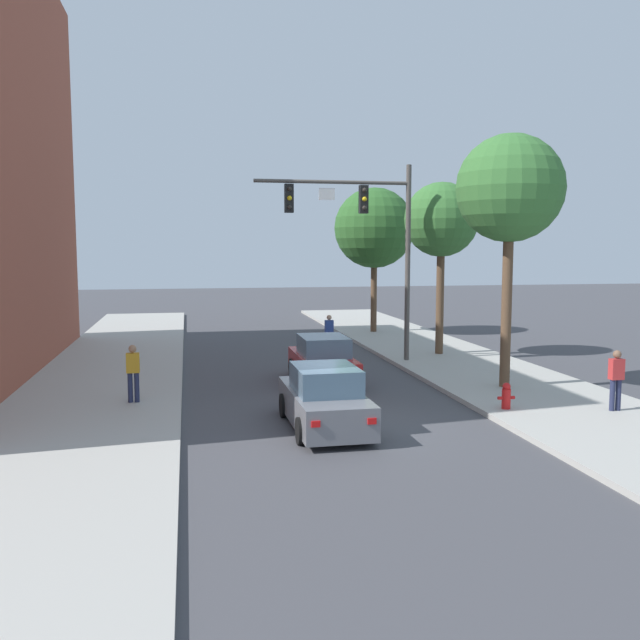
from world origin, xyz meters
TOP-DOWN VIEW (x-y plane):
  - ground_plane at (0.00, 0.00)m, footprint 120.00×120.00m
  - sidewalk_left at (-6.50, 0.00)m, footprint 5.00×60.00m
  - sidewalk_right at (6.50, 0.00)m, footprint 5.00×60.00m
  - traffic_signal_mast at (2.93, 8.54)m, footprint 6.02×0.38m
  - car_lead_red at (0.62, 5.36)m, footprint 1.84×4.24m
  - car_following_grey at (-0.46, -0.29)m, footprint 1.87×4.26m
  - pedestrian_sidewalk_left_walker at (-5.32, 2.98)m, footprint 0.36×0.22m
  - pedestrian_crossing_road at (2.19, 11.84)m, footprint 0.36×0.22m
  - pedestrian_sidewalk_right_walker at (7.47, -0.54)m, footprint 0.36×0.22m
  - fire_hydrant at (4.69, 0.22)m, footprint 0.48×0.24m
  - street_tree_nearest at (6.02, 3.02)m, footprint 3.31×3.31m
  - street_tree_second at (6.42, 9.80)m, footprint 3.02×3.02m
  - street_tree_third at (5.76, 17.55)m, footprint 4.13×4.13m

SIDE VIEW (x-z plane):
  - ground_plane at x=0.00m, z-range 0.00..0.00m
  - sidewalk_left at x=-6.50m, z-range 0.00..0.15m
  - sidewalk_right at x=6.50m, z-range 0.00..0.15m
  - fire_hydrant at x=4.69m, z-range 0.15..0.87m
  - car_lead_red at x=0.62m, z-range -0.08..1.52m
  - car_following_grey at x=-0.46m, z-range -0.08..1.52m
  - pedestrian_crossing_road at x=2.19m, z-range 0.09..1.73m
  - pedestrian_sidewalk_left_walker at x=-5.32m, z-range 0.24..1.88m
  - pedestrian_sidewalk_right_walker at x=7.47m, z-range 0.24..1.88m
  - traffic_signal_mast at x=2.93m, z-range 1.56..9.06m
  - street_tree_third at x=5.76m, z-range 1.79..9.22m
  - street_tree_second at x=6.42m, z-range 2.09..9.11m
  - street_tree_nearest at x=6.02m, z-range 2.36..10.20m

